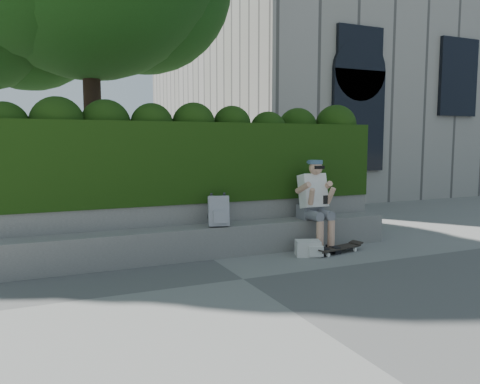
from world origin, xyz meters
name	(u,v)px	position (x,y,z in m)	size (l,w,h in m)	color
ground	(243,279)	(0.00, 0.00, 0.00)	(80.00, 80.00, 0.00)	slate
bench_ledge	(208,241)	(0.00, 1.25, 0.23)	(6.00, 0.45, 0.45)	gray
planter_wall	(197,226)	(0.00, 1.73, 0.38)	(6.00, 0.50, 0.75)	gray
hedge	(192,162)	(0.00, 1.95, 1.35)	(6.00, 1.00, 1.20)	black
person	(315,201)	(1.70, 1.07, 0.75)	(0.40, 0.76, 1.38)	slate
skateboard	(337,248)	(1.84, 0.65, 0.07)	(0.86, 0.38, 0.09)	black
backpack_plaid	(219,211)	(0.13, 1.15, 0.67)	(0.30, 0.16, 0.44)	#B2B2B7
backpack_ground	(308,248)	(1.35, 0.68, 0.11)	(0.35, 0.25, 0.23)	beige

